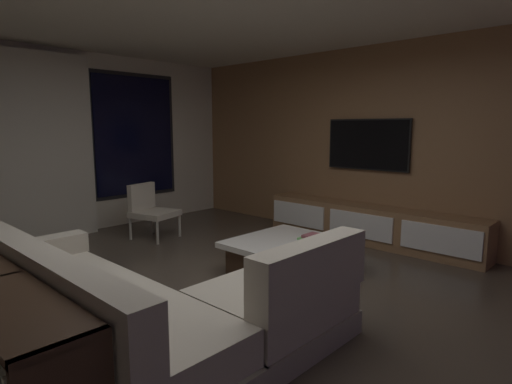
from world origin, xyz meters
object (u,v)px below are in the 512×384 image
(coffee_table, at_px, (290,257))
(accent_chair_near_window, at_px, (150,208))
(sectional_couch, at_px, (144,310))
(media_console, at_px, (371,226))
(book_stack_on_coffee_table, at_px, (312,238))
(mounted_tv, at_px, (368,144))

(coffee_table, bearing_deg, accent_chair_near_window, 94.48)
(sectional_couch, bearing_deg, coffee_table, 6.71)
(coffee_table, height_order, media_console, media_console)
(book_stack_on_coffee_table, xyz_separation_m, accent_chair_near_window, (-0.34, 2.62, 0.04))
(accent_chair_near_window, relative_size, media_console, 0.25)
(sectional_couch, relative_size, media_console, 0.81)
(accent_chair_near_window, height_order, mounted_tv, mounted_tv)
(sectional_couch, xyz_separation_m, coffee_table, (1.96, 0.23, -0.10))
(accent_chair_near_window, bearing_deg, sectional_couch, -123.52)
(sectional_couch, bearing_deg, accent_chair_near_window, 56.48)
(accent_chair_near_window, xyz_separation_m, mounted_tv, (2.07, -2.30, 0.92))
(book_stack_on_coffee_table, bearing_deg, coffee_table, 129.87)
(accent_chair_near_window, bearing_deg, book_stack_on_coffee_table, -82.56)
(accent_chair_near_window, bearing_deg, mounted_tv, -47.94)
(coffee_table, bearing_deg, mounted_tv, 4.32)
(sectional_couch, height_order, book_stack_on_coffee_table, sectional_couch)
(accent_chair_near_window, height_order, media_console, accent_chair_near_window)
(mounted_tv, bearing_deg, coffee_table, -175.68)
(media_console, bearing_deg, book_stack_on_coffee_table, -175.38)
(sectional_couch, xyz_separation_m, media_console, (3.66, 0.17, -0.04))
(accent_chair_near_window, relative_size, mounted_tv, 0.64)
(book_stack_on_coffee_table, height_order, media_console, media_console)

